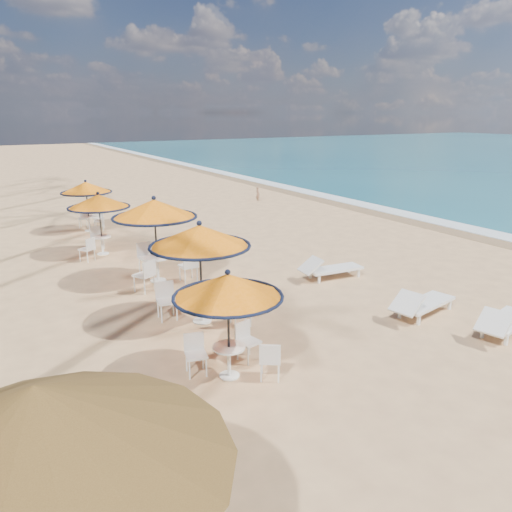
{
  "coord_description": "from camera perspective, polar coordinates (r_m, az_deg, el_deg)",
  "views": [
    {
      "loc": [
        -9.24,
        -7.18,
        4.85
      ],
      "look_at": [
        -2.91,
        3.81,
        1.2
      ],
      "focal_mm": 35.0,
      "sensor_mm": 36.0,
      "label": 1
    }
  ],
  "objects": [
    {
      "name": "wetsand_band",
      "position": [
        25.1,
        15.55,
        4.32
      ],
      "size": [
        1.4,
        140.0,
        0.02
      ],
      "primitive_type": "cube",
      "color": "olive",
      "rests_on": "ground"
    },
    {
      "name": "lounger_near",
      "position": [
        12.63,
        26.49,
        -6.65
      ],
      "size": [
        2.12,
        1.13,
        0.73
      ],
      "rotation": [
        0.0,
        0.0,
        0.26
      ],
      "color": "white",
      "rests_on": "ground"
    },
    {
      "name": "lounger_far",
      "position": [
        15.22,
        8.34,
        -1.37
      ],
      "size": [
        2.05,
        0.8,
        0.72
      ],
      "rotation": [
        0.0,
        0.0,
        -0.09
      ],
      "color": "white",
      "rests_on": "ground"
    },
    {
      "name": "person",
      "position": [
        28.51,
        0.2,
        7.16
      ],
      "size": [
        0.22,
        0.32,
        0.88
      ],
      "primitive_type": "imported",
      "rotation": [
        0.0,
        0.0,
        1.56
      ],
      "color": "#93674A",
      "rests_on": "ground"
    },
    {
      "name": "palapa",
      "position": [
        4.95,
        -23.53,
        -17.66
      ],
      "size": [
        3.45,
        3.45,
        2.64
      ],
      "color": "brown",
      "rests_on": "ground"
    },
    {
      "name": "station_4",
      "position": [
        22.22,
        -18.73,
        6.79
      ],
      "size": [
        2.09,
        2.14,
        2.18
      ],
      "color": "black",
      "rests_on": "ground"
    },
    {
      "name": "station_1",
      "position": [
        11.59,
        -6.41,
        1.19
      ],
      "size": [
        2.38,
        2.38,
        2.49
      ],
      "color": "black",
      "rests_on": "ground"
    },
    {
      "name": "station_0",
      "position": [
        9.19,
        -3.03,
        -4.89
      ],
      "size": [
        2.06,
        2.06,
        2.15
      ],
      "color": "black",
      "rests_on": "ground"
    },
    {
      "name": "foam_strip",
      "position": [
        25.74,
        16.97,
        4.49
      ],
      "size": [
        1.2,
        140.0,
        0.04
      ],
      "primitive_type": "cube",
      "color": "white",
      "rests_on": "ground"
    },
    {
      "name": "station_3",
      "position": [
        18.24,
        -17.63,
        5.37
      ],
      "size": [
        2.14,
        2.16,
        2.23
      ],
      "color": "black",
      "rests_on": "ground"
    },
    {
      "name": "station_2",
      "position": [
        14.75,
        -11.44,
        4.12
      ],
      "size": [
        2.47,
        2.47,
        2.57
      ],
      "color": "black",
      "rests_on": "ground"
    },
    {
      "name": "ground",
      "position": [
        12.67,
        20.63,
        -7.54
      ],
      "size": [
        160.0,
        160.0,
        0.0
      ],
      "primitive_type": "plane",
      "color": "tan",
      "rests_on": "ground"
    },
    {
      "name": "lounger_mid",
      "position": [
        12.97,
        18.37,
        -5.11
      ],
      "size": [
        2.16,
        1.05,
        0.74
      ],
      "rotation": [
        0.0,
        0.0,
        0.2
      ],
      "color": "white",
      "rests_on": "ground"
    }
  ]
}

